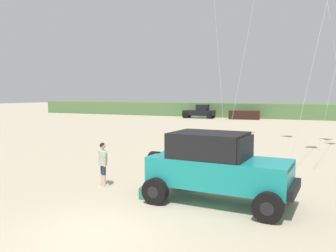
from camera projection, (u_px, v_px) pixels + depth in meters
The scene contains 7 objects.
ground_plane at pixel (96, 233), 8.74m from camera, with size 220.00×220.00×0.00m, color #C1B293.
dune_ridge at pixel (301, 111), 50.77m from camera, with size 90.00×7.13×2.15m, color #567A47.
jeep at pixel (217, 166), 11.06m from camera, with size 4.90×2.54×2.26m.
person_watching at pixel (103, 162), 13.08m from camera, with size 0.50×0.47×1.67m.
cooler_box at pixel (148, 193), 11.56m from camera, with size 0.56×0.36×0.38m, color #2D7F51.
distant_pickup at pixel (200, 112), 51.11m from camera, with size 4.71×2.64×1.98m.
distant_sedan at pixel (244, 115), 48.72m from camera, with size 4.20×1.70×1.20m, color black.
Camera 1 is at (5.17, -6.93, 3.47)m, focal length 37.10 mm.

